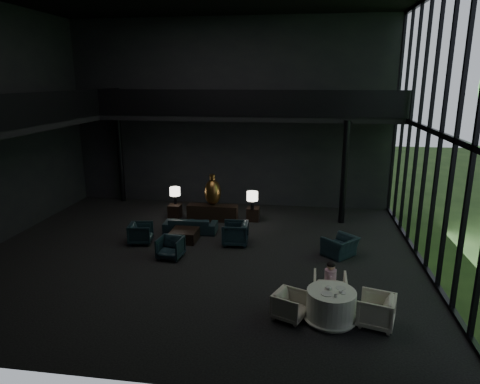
# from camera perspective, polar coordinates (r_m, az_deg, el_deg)

# --- Properties ---
(floor) EXTENTS (14.00, 12.00, 0.02)m
(floor) POSITION_cam_1_polar(r_m,az_deg,el_deg) (13.97, -5.53, -8.36)
(floor) COLOR black
(floor) RESTS_ON ground
(wall_back) EXTENTS (14.00, 0.04, 8.00)m
(wall_back) POSITION_cam_1_polar(r_m,az_deg,el_deg) (18.78, -1.40, 10.29)
(wall_back) COLOR black
(wall_back) RESTS_ON ground
(wall_front) EXTENTS (14.00, 0.04, 8.00)m
(wall_front) POSITION_cam_1_polar(r_m,az_deg,el_deg) (7.34, -17.56, 2.48)
(wall_front) COLOR black
(wall_front) RESTS_ON ground
(curtain_wall) EXTENTS (0.20, 12.00, 8.00)m
(curtain_wall) POSITION_cam_1_polar(r_m,az_deg,el_deg) (13.08, 25.26, 6.91)
(curtain_wall) COLOR black
(curtain_wall) RESTS_ON ground
(mezzanine_left) EXTENTS (2.00, 12.00, 0.25)m
(mezzanine_left) POSITION_cam_1_polar(r_m,az_deg,el_deg) (15.54, -28.15, 7.62)
(mezzanine_left) COLOR black
(mezzanine_left) RESTS_ON wall_left
(mezzanine_back) EXTENTS (12.00, 2.00, 0.25)m
(mezzanine_back) POSITION_cam_1_polar(r_m,az_deg,el_deg) (17.64, 1.29, 10.00)
(mezzanine_back) COLOR black
(mezzanine_back) RESTS_ON wall_back
(railing_left) EXTENTS (0.06, 12.00, 1.00)m
(railing_left) POSITION_cam_1_polar(r_m,az_deg,el_deg) (14.93, -25.29, 10.05)
(railing_left) COLOR black
(railing_left) RESTS_ON mezzanine_left
(railing_back) EXTENTS (12.00, 0.06, 1.00)m
(railing_back) POSITION_cam_1_polar(r_m,az_deg,el_deg) (16.61, 0.86, 11.78)
(railing_back) COLOR black
(railing_back) RESTS_ON mezzanine_back
(column_nw) EXTENTS (0.24, 0.24, 4.00)m
(column_nw) POSITION_cam_1_polar(r_m,az_deg,el_deg) (20.21, -15.67, 4.35)
(column_nw) COLOR black
(column_nw) RESTS_ON floor
(column_ne) EXTENTS (0.24, 0.24, 4.00)m
(column_ne) POSITION_cam_1_polar(r_m,az_deg,el_deg) (16.89, 13.72, 2.49)
(column_ne) COLOR black
(column_ne) RESTS_ON floor
(console) EXTENTS (2.00, 0.45, 0.64)m
(console) POSITION_cam_1_polar(r_m,az_deg,el_deg) (17.09, -3.69, -2.79)
(console) COLOR black
(console) RESTS_ON floor
(bronze_urn) EXTENTS (0.66, 0.66, 1.23)m
(bronze_urn) POSITION_cam_1_polar(r_m,az_deg,el_deg) (16.94, -3.67, 0.02)
(bronze_urn) COLOR #AA7322
(bronze_urn) RESTS_ON console
(side_table_left) EXTENTS (0.49, 0.49, 0.54)m
(side_table_left) POSITION_cam_1_polar(r_m,az_deg,el_deg) (17.65, -8.67, -2.53)
(side_table_left) COLOR black
(side_table_left) RESTS_ON floor
(table_lamp_left) EXTENTS (0.42, 0.42, 0.70)m
(table_lamp_left) POSITION_cam_1_polar(r_m,az_deg,el_deg) (17.53, -8.67, -0.02)
(table_lamp_left) COLOR black
(table_lamp_left) RESTS_ON side_table_left
(side_table_right) EXTENTS (0.48, 0.48, 0.53)m
(side_table_right) POSITION_cam_1_polar(r_m,az_deg,el_deg) (17.09, 1.74, -2.96)
(side_table_right) COLOR black
(side_table_right) RESTS_ON floor
(table_lamp_right) EXTENTS (0.43, 0.43, 0.73)m
(table_lamp_right) POSITION_cam_1_polar(r_m,az_deg,el_deg) (16.61, 1.66, -0.65)
(table_lamp_right) COLOR black
(table_lamp_right) RESTS_ON side_table_right
(sofa) EXTENTS (1.83, 0.60, 0.71)m
(sofa) POSITION_cam_1_polar(r_m,az_deg,el_deg) (15.86, -6.62, -4.15)
(sofa) COLOR black
(sofa) RESTS_ON floor
(lounge_armchair_west) EXTENTS (0.82, 0.86, 0.78)m
(lounge_armchair_west) POSITION_cam_1_polar(r_m,az_deg,el_deg) (15.13, -13.09, -5.25)
(lounge_armchair_west) COLOR black
(lounge_armchair_west) RESTS_ON floor
(lounge_armchair_east) EXTENTS (0.92, 0.98, 0.96)m
(lounge_armchair_east) POSITION_cam_1_polar(r_m,az_deg,el_deg) (14.59, -0.66, -5.22)
(lounge_armchair_east) COLOR #162B3A
(lounge_armchair_east) RESTS_ON floor
(lounge_armchair_south) EXTENTS (0.78, 0.74, 0.74)m
(lounge_armchair_south) POSITION_cam_1_polar(r_m,az_deg,el_deg) (13.73, -9.27, -7.25)
(lounge_armchair_south) COLOR #1F3744
(lounge_armchair_south) RESTS_ON floor
(window_armchair) EXTENTS (1.03, 1.06, 0.78)m
(window_armchair) POSITION_cam_1_polar(r_m,az_deg,el_deg) (14.06, 13.20, -6.81)
(window_armchair) COLOR black
(window_armchair) RESTS_ON floor
(coffee_table) EXTENTS (0.90, 0.90, 0.40)m
(coffee_table) POSITION_cam_1_polar(r_m,az_deg,el_deg) (15.13, -7.42, -5.75)
(coffee_table) COLOR black
(coffee_table) RESTS_ON floor
(dining_table) EXTENTS (1.29, 1.29, 0.75)m
(dining_table) POSITION_cam_1_polar(r_m,az_deg,el_deg) (10.54, 12.00, -14.82)
(dining_table) COLOR white
(dining_table) RESTS_ON floor
(dining_chair_north) EXTENTS (0.90, 0.85, 0.90)m
(dining_chair_north) POSITION_cam_1_polar(r_m,az_deg,el_deg) (11.21, 11.87, -12.20)
(dining_chair_north) COLOR #BDAF99
(dining_chair_north) RESTS_ON floor
(dining_chair_east) EXTENTS (0.97, 1.00, 0.85)m
(dining_chair_east) POSITION_cam_1_polar(r_m,az_deg,el_deg) (10.57, 17.70, -14.55)
(dining_chair_east) COLOR beige
(dining_chair_east) RESTS_ON floor
(dining_chair_west) EXTENTS (0.83, 0.85, 0.68)m
(dining_chair_west) POSITION_cam_1_polar(r_m,az_deg,el_deg) (10.46, 6.70, -14.74)
(dining_chair_west) COLOR #B3AB98
(dining_chair_west) RESTS_ON floor
(child) EXTENTS (0.29, 0.29, 0.63)m
(child) POSITION_cam_1_polar(r_m,az_deg,el_deg) (11.14, 11.98, -10.60)
(child) COLOR #D7A8C1
(child) RESTS_ON dining_chair_north
(plate_a) EXTENTS (0.32, 0.32, 0.02)m
(plate_a) POSITION_cam_1_polar(r_m,az_deg,el_deg) (10.18, 11.49, -13.16)
(plate_a) COLOR white
(plate_a) RESTS_ON dining_table
(plate_b) EXTENTS (0.24, 0.24, 0.02)m
(plate_b) POSITION_cam_1_polar(r_m,az_deg,el_deg) (10.50, 13.26, -12.36)
(plate_b) COLOR white
(plate_b) RESTS_ON dining_table
(saucer) EXTENTS (0.20, 0.20, 0.01)m
(saucer) POSITION_cam_1_polar(r_m,az_deg,el_deg) (10.30, 13.54, -12.95)
(saucer) COLOR white
(saucer) RESTS_ON dining_table
(coffee_cup) EXTENTS (0.08, 0.08, 0.06)m
(coffee_cup) POSITION_cam_1_polar(r_m,az_deg,el_deg) (10.27, 13.26, -12.78)
(coffee_cup) COLOR white
(coffee_cup) RESTS_ON saucer
(cereal_bowl) EXTENTS (0.15, 0.15, 0.07)m
(cereal_bowl) POSITION_cam_1_polar(r_m,az_deg,el_deg) (10.39, 11.71, -12.38)
(cereal_bowl) COLOR white
(cereal_bowl) RESTS_ON dining_table
(cream_pot) EXTENTS (0.08, 0.08, 0.07)m
(cream_pot) POSITION_cam_1_polar(r_m,az_deg,el_deg) (10.08, 12.59, -13.36)
(cream_pot) COLOR #99999E
(cream_pot) RESTS_ON dining_table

